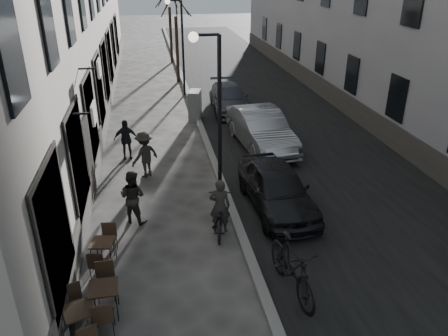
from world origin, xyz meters
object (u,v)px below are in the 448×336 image
object	(u,v)px
pedestrian_mid	(145,154)
pedestrian_far	(126,139)
sign_board	(61,320)
pedestrian_near	(133,197)
car_mid	(261,129)
car_near	(277,188)
utility_cabinet	(195,105)
bicycle	(220,216)
bistro_set_a	(80,320)
bistro_set_b	(105,298)
car_far	(229,98)
moped	(292,267)
bistro_set_c	(103,251)
streetlamp_near	(214,101)
tree_near	(175,2)
streetlamp_far	(179,37)

from	to	relation	value
pedestrian_mid	pedestrian_far	bearing A→B (deg)	-106.40
sign_board	pedestrian_near	size ratio (longest dim) A/B	0.64
pedestrian_mid	car_mid	world-z (taller)	pedestrian_mid
sign_board	car_near	xyz separation A→B (m)	(5.56, 4.11, 0.27)
utility_cabinet	bicycle	world-z (taller)	utility_cabinet
bicycle	car_near	size ratio (longest dim) A/B	0.45
bistro_set_a	bistro_set_b	size ratio (longest dim) A/B	0.98
bistro_set_b	pedestrian_mid	world-z (taller)	pedestrian_mid
bicycle	car_far	bearing A→B (deg)	-90.15
pedestrian_near	pedestrian_mid	size ratio (longest dim) A/B	0.97
bicycle	car_mid	xyz separation A→B (m)	(2.62, 5.74, 0.28)
car_mid	bicycle	bearing A→B (deg)	-120.14
utility_cabinet	car_near	distance (m)	8.78
car_mid	pedestrian_far	bearing A→B (deg)	176.54
bistro_set_b	pedestrian_near	size ratio (longest dim) A/B	0.92
car_far	moped	bearing A→B (deg)	-92.22
bistro_set_c	pedestrian_far	world-z (taller)	pedestrian_far
bistro_set_a	car_mid	world-z (taller)	car_mid
pedestrian_near	moped	distance (m)	5.05
streetlamp_near	tree_near	bearing A→B (deg)	89.72
streetlamp_far	tree_near	distance (m)	3.36
car_far	car_mid	bearing A→B (deg)	-83.55
car_near	bistro_set_b	bearing A→B (deg)	-145.52
streetlamp_far	bistro_set_c	distance (m)	15.49
car_near	streetlamp_far	bearing A→B (deg)	94.61
bistro_set_b	pedestrian_far	xyz separation A→B (m)	(0.24, 8.28, 0.32)
bistro_set_c	pedestrian_near	bearing A→B (deg)	79.74
bistro_set_a	bistro_set_b	xyz separation A→B (m)	(0.43, 0.54, 0.02)
bistro_set_c	car_mid	size ratio (longest dim) A/B	0.30
streetlamp_far	tree_near	size ratio (longest dim) A/B	0.89
bicycle	pedestrian_mid	size ratio (longest dim) A/B	1.11
streetlamp_far	car_mid	size ratio (longest dim) A/B	1.10
pedestrian_near	moped	size ratio (longest dim) A/B	0.72
bistro_set_b	sign_board	world-z (taller)	sign_board
car_near	car_far	xyz separation A→B (m)	(0.40, 9.79, -0.06)
tree_near	moped	size ratio (longest dim) A/B	2.56
pedestrian_mid	pedestrian_far	distance (m)	1.85
moped	bicycle	bearing A→B (deg)	105.79
bicycle	pedestrian_far	size ratio (longest dim) A/B	1.20
streetlamp_far	sign_board	xyz separation A→B (m)	(-3.84, -17.11, -2.74)
streetlamp_far	car_mid	xyz separation A→B (m)	(2.47, -8.17, -2.40)
bistro_set_a	bistro_set_c	distance (m)	2.30
pedestrian_far	bistro_set_c	bearing A→B (deg)	-98.89
bistro_set_b	pedestrian_far	distance (m)	8.29
bistro_set_a	car_mid	bearing A→B (deg)	37.22
bistro_set_a	utility_cabinet	size ratio (longest dim) A/B	1.04
bicycle	bistro_set_c	bearing A→B (deg)	29.98
tree_near	sign_board	world-z (taller)	tree_near
bistro_set_b	car_far	world-z (taller)	car_far
moped	bistro_set_b	bearing A→B (deg)	172.79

